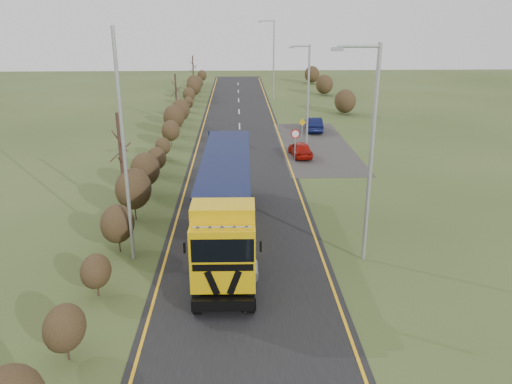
{
  "coord_description": "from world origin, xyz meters",
  "views": [
    {
      "loc": [
        -0.25,
        -22.03,
        10.96
      ],
      "look_at": [
        0.7,
        2.51,
        2.09
      ],
      "focal_mm": 35.0,
      "sensor_mm": 36.0,
      "label": 1
    }
  ],
  "objects_px": {
    "car_red_hatchback": "(300,149)",
    "car_blue_sedan": "(314,124)",
    "lorry": "(226,196)",
    "speed_sign": "(295,139)",
    "streetlight_near": "(369,147)"
  },
  "relations": [
    {
      "from": "streetlight_near",
      "to": "speed_sign",
      "type": "distance_m",
      "value": 16.81
    },
    {
      "from": "lorry",
      "to": "speed_sign",
      "type": "bearing_deg",
      "value": 71.06
    },
    {
      "from": "lorry",
      "to": "car_blue_sedan",
      "type": "xyz_separation_m",
      "value": [
        8.06,
        24.37,
        -1.66
      ]
    },
    {
      "from": "lorry",
      "to": "car_blue_sedan",
      "type": "relative_size",
      "value": 3.61
    },
    {
      "from": "speed_sign",
      "to": "lorry",
      "type": "bearing_deg",
      "value": -109.99
    },
    {
      "from": "car_blue_sedan",
      "to": "streetlight_near",
      "type": "xyz_separation_m",
      "value": [
        -1.76,
        -26.89,
        4.76
      ]
    },
    {
      "from": "lorry",
      "to": "car_red_hatchback",
      "type": "bearing_deg",
      "value": 70.79
    },
    {
      "from": "car_red_hatchback",
      "to": "speed_sign",
      "type": "xyz_separation_m",
      "value": [
        -0.6,
        -1.43,
        1.21
      ]
    },
    {
      "from": "lorry",
      "to": "car_blue_sedan",
      "type": "distance_m",
      "value": 25.72
    },
    {
      "from": "lorry",
      "to": "speed_sign",
      "type": "relative_size",
      "value": 5.75
    },
    {
      "from": "lorry",
      "to": "streetlight_near",
      "type": "relative_size",
      "value": 1.5
    },
    {
      "from": "car_red_hatchback",
      "to": "streetlight_near",
      "type": "height_order",
      "value": "streetlight_near"
    },
    {
      "from": "car_red_hatchback",
      "to": "car_blue_sedan",
      "type": "height_order",
      "value": "car_blue_sedan"
    },
    {
      "from": "speed_sign",
      "to": "streetlight_near",
      "type": "bearing_deg",
      "value": -85.56
    },
    {
      "from": "lorry",
      "to": "streetlight_near",
      "type": "distance_m",
      "value": 7.47
    }
  ]
}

